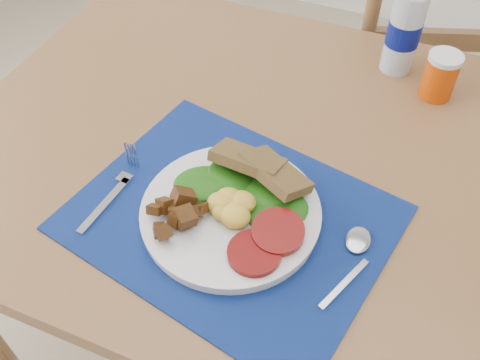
# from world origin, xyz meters

# --- Properties ---
(table) EXTENTS (1.40, 0.90, 0.75)m
(table) POSITION_xyz_m (0.00, 0.20, 0.67)
(table) COLOR brown
(table) RESTS_ON ground
(chair_far) EXTENTS (0.52, 0.51, 1.11)m
(chair_far) POSITION_xyz_m (0.10, 0.86, 0.56)
(chair_far) COLOR #53381E
(chair_far) RESTS_ON ground
(placemat) EXTENTS (0.56, 0.48, 0.00)m
(placemat) POSITION_xyz_m (-0.11, 0.02, 0.75)
(placemat) COLOR black
(placemat) RESTS_ON table
(breakfast_plate) EXTENTS (0.29, 0.29, 0.07)m
(breakfast_plate) POSITION_xyz_m (-0.11, 0.02, 0.77)
(breakfast_plate) COLOR silver
(breakfast_plate) RESTS_ON placemat
(fork) EXTENTS (0.03, 0.19, 0.00)m
(fork) POSITION_xyz_m (-0.31, 0.01, 0.76)
(fork) COLOR #B2B5BA
(fork) RESTS_ON placemat
(spoon) EXTENTS (0.05, 0.17, 0.00)m
(spoon) POSITION_xyz_m (0.10, 0.03, 0.76)
(spoon) COLOR #B2B5BA
(spoon) RESTS_ON placemat
(water_bottle) EXTENTS (0.07, 0.07, 0.23)m
(water_bottle) POSITION_xyz_m (0.06, 0.53, 0.85)
(water_bottle) COLOR #ADBFCC
(water_bottle) RESTS_ON table
(juice_glass) EXTENTS (0.07, 0.07, 0.09)m
(juice_glass) POSITION_xyz_m (0.15, 0.47, 0.80)
(juice_glass) COLOR #C23E05
(juice_glass) RESTS_ON table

